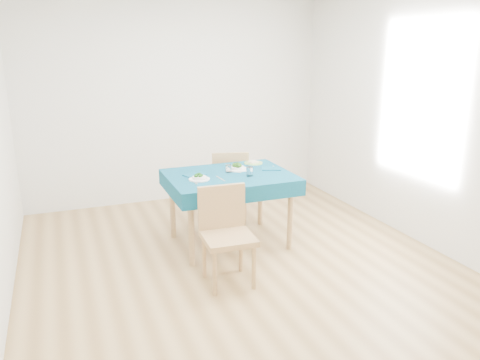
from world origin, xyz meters
name	(u,v)px	position (x,y,z in m)	size (l,w,h in m)	color
room_shell	(240,126)	(0.00, 0.00, 1.35)	(4.02, 4.52, 2.73)	olive
table	(230,209)	(0.09, 0.53, 0.38)	(1.25, 0.95, 0.76)	#073C53
chair_near	(228,226)	(-0.22, -0.28, 0.54)	(0.43, 0.47, 1.07)	#9B7648
chair_far	(229,175)	(0.36, 1.27, 0.53)	(0.42, 0.46, 1.06)	#9B7648
bowl_near	(199,177)	(-0.25, 0.45, 0.79)	(0.21, 0.21, 0.06)	white
bowl_far	(237,166)	(0.24, 0.68, 0.79)	(0.23, 0.23, 0.07)	white
fork_near	(195,182)	(-0.31, 0.39, 0.76)	(0.02, 0.17, 0.00)	silver
knife_near	(221,179)	(-0.05, 0.41, 0.76)	(0.02, 0.21, 0.00)	silver
fork_far	(236,171)	(0.21, 0.64, 0.76)	(0.02, 0.18, 0.00)	silver
knife_far	(274,168)	(0.62, 0.58, 0.76)	(0.02, 0.20, 0.00)	silver
napkin_near	(195,175)	(-0.25, 0.62, 0.76)	(0.21, 0.15, 0.01)	navy
napkin_far	(271,169)	(0.58, 0.57, 0.76)	(0.20, 0.14, 0.01)	navy
tumbler_center	(228,169)	(0.11, 0.61, 0.80)	(0.06, 0.06, 0.08)	white
tumbler_side	(250,171)	(0.26, 0.40, 0.80)	(0.07, 0.07, 0.09)	white
side_plate	(253,163)	(0.51, 0.87, 0.76)	(0.21, 0.21, 0.01)	#92BE5C
bread_slice	(253,162)	(0.51, 0.87, 0.78)	(0.09, 0.09, 0.01)	beige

